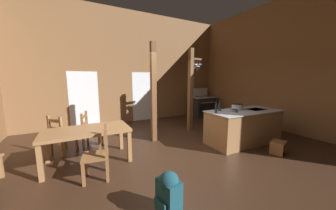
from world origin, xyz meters
The scene contains 19 objects.
ground_plane centered at (0.00, 0.00, -0.05)m, with size 8.99×8.03×0.10m, color #382316.
wall_back centered at (0.00, 3.69, 2.22)m, with size 8.99×0.14×4.45m, color brown.
wall_right centered at (4.16, 0.00, 2.22)m, with size 0.14×8.03×4.45m, color brown.
glazed_door_back_left centered at (-1.84, 3.61, 1.02)m, with size 1.00×0.01×2.05m, color white.
glazed_panel_back_right centered at (0.41, 3.61, 1.02)m, with size 0.84×0.01×2.05m, color white.
kitchen_island centered at (1.98, -0.28, 0.46)m, with size 2.19×1.04×0.92m.
stove_range centered at (3.25, 3.04, 0.48)m, with size 1.14×0.82×1.32m.
support_post_with_pot_rack centered at (1.41, 1.46, 1.50)m, with size 0.57×0.21×2.80m.
support_post_center centered at (-0.17, 1.07, 1.40)m, with size 0.14×0.14×2.80m.
step_stool centered at (2.11, -1.19, 0.18)m, with size 0.42×0.37×0.30m.
dining_table centered at (-1.96, 0.51, 0.65)m, with size 1.70×0.91×0.74m.
ladderback_chair_near_window centered at (-2.49, 1.30, 0.45)m, with size 0.62×0.62×0.95m.
ladderback_chair_by_post centered at (-1.83, -0.24, 0.45)m, with size 0.50×0.50×0.95m.
ladderback_chair_at_table_end centered at (-1.84, 1.35, 0.45)m, with size 0.56×0.56×0.95m.
backpack centered at (-1.13, -1.59, 0.31)m, with size 0.34×0.35×0.60m.
stockpot_on_counter centered at (1.92, -0.07, 1.00)m, with size 0.37×0.30×0.16m.
mixing_bowl_on_counter centered at (1.57, -0.27, 0.95)m, with size 0.20×0.20×0.07m.
bottle_tall_on_counter centered at (1.34, 0.02, 1.03)m, with size 0.08×0.08×0.29m.
bottle_short_on_counter centered at (1.03, -0.16, 1.04)m, with size 0.06×0.06×0.32m.
Camera 1 is at (-2.13, -3.42, 1.80)m, focal length 18.50 mm.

